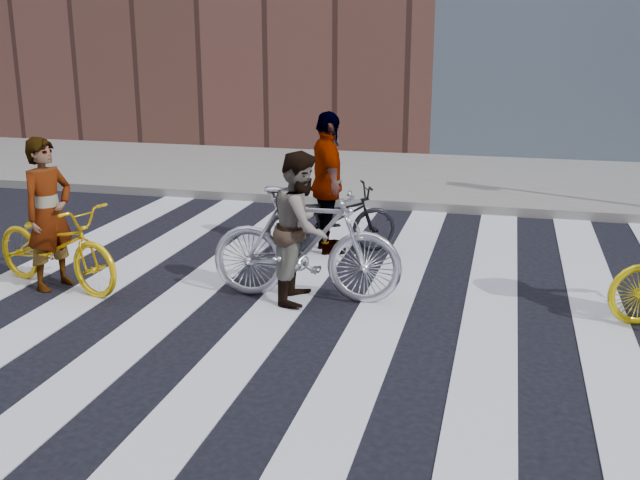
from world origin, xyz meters
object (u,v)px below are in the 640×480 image
at_px(rider_left, 49,214).
at_px(bike_yellow_left, 56,246).
at_px(bike_silver_mid, 306,245).
at_px(rider_rear, 328,184).
at_px(bike_dark_rear, 331,219).
at_px(rider_mid, 301,227).

bearing_deg(rider_left, bike_yellow_left, -72.65).
relative_size(bike_silver_mid, rider_rear, 1.12).
relative_size(bike_yellow_left, bike_dark_rear, 1.09).
bearing_deg(rider_mid, bike_silver_mid, -93.15).
height_order(rider_mid, rider_rear, rider_rear).
xyz_separation_m(bike_yellow_left, rider_left, (-0.05, 0.00, 0.36)).
distance_m(bike_dark_rear, rider_left, 3.51).
distance_m(rider_left, rider_rear, 3.45).
bearing_deg(bike_yellow_left, rider_left, 107.35).
bearing_deg(rider_rear, rider_mid, 160.00).
bearing_deg(bike_dark_rear, rider_mid, 158.43).
relative_size(rider_mid, rider_rear, 0.88).
bearing_deg(rider_mid, bike_yellow_left, 93.11).
distance_m(bike_silver_mid, bike_dark_rear, 1.83).
bearing_deg(rider_mid, rider_rear, 1.53).
bearing_deg(bike_dark_rear, bike_yellow_left, 103.42).
distance_m(bike_yellow_left, bike_dark_rear, 3.45).
relative_size(rider_left, rider_mid, 1.05).
xyz_separation_m(bike_yellow_left, rider_mid, (2.81, 0.31, 0.32)).
bearing_deg(rider_left, rider_rear, -34.55).
relative_size(bike_yellow_left, rider_mid, 1.16).
bearing_deg(bike_silver_mid, rider_mid, 86.85).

